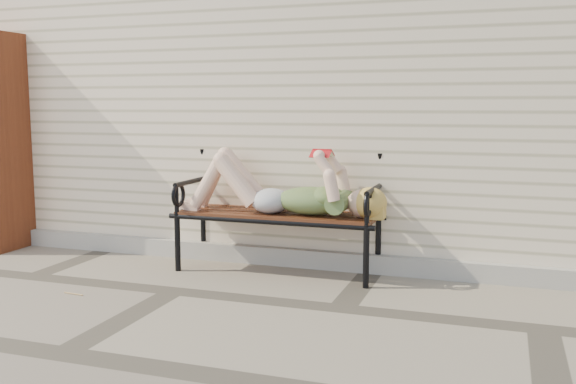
% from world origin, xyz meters
% --- Properties ---
extents(ground, '(80.00, 80.00, 0.00)m').
position_xyz_m(ground, '(0.00, 0.00, 0.00)').
color(ground, gray).
rests_on(ground, ground).
extents(house_wall, '(8.00, 4.00, 3.00)m').
position_xyz_m(house_wall, '(0.00, 3.00, 1.50)').
color(house_wall, beige).
rests_on(house_wall, ground).
extents(foundation_strip, '(8.00, 0.10, 0.15)m').
position_xyz_m(foundation_strip, '(0.00, 0.97, 0.07)').
color(foundation_strip, '#9F9B90').
rests_on(foundation_strip, ground).
extents(garden_bench, '(1.77, 0.70, 1.14)m').
position_xyz_m(garden_bench, '(0.52, 0.88, 0.64)').
color(garden_bench, black).
rests_on(garden_bench, ground).
extents(reading_woman, '(1.67, 0.38, 0.52)m').
position_xyz_m(reading_woman, '(0.54, 0.74, 0.68)').
color(reading_woman, '#0A3546').
rests_on(reading_woman, ground).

